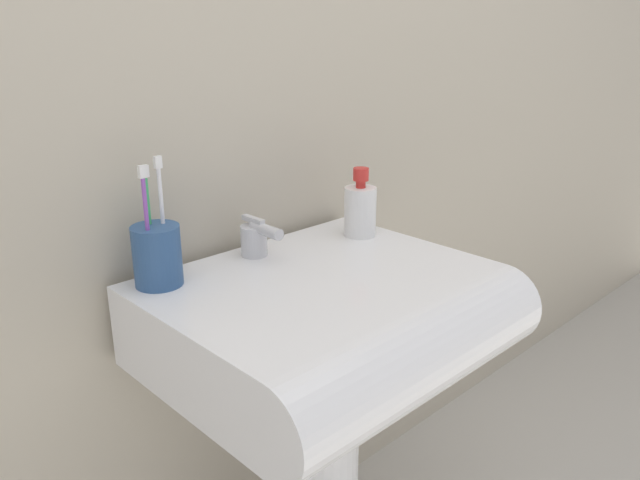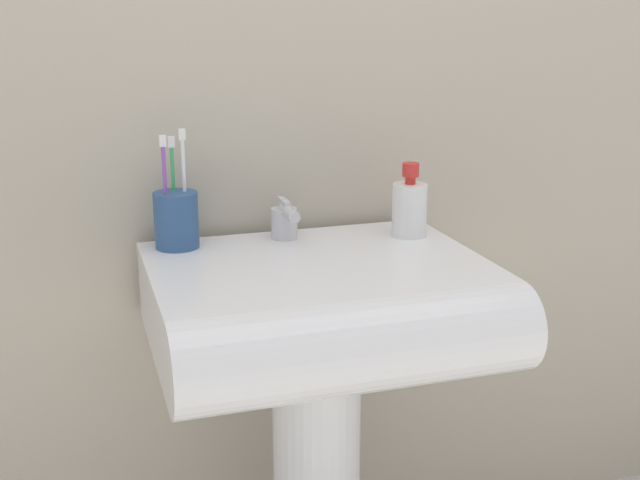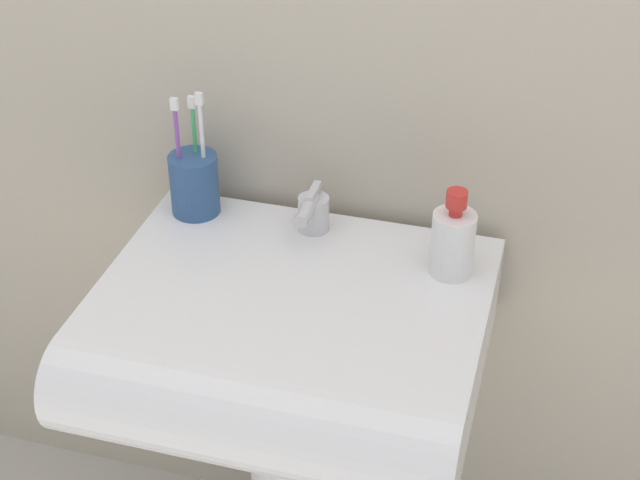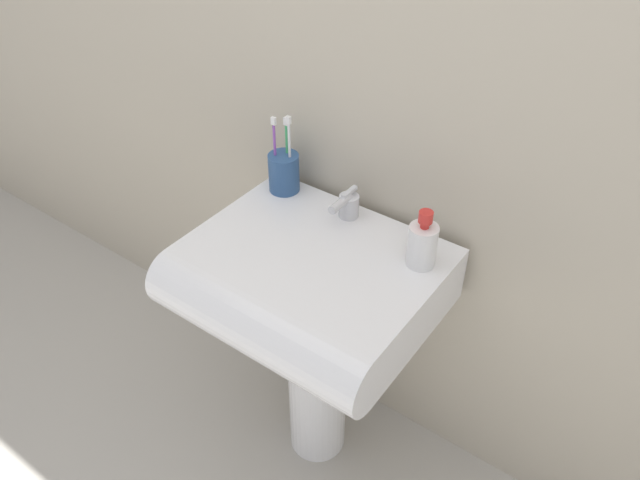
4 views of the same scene
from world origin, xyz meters
name	(u,v)px [view 4 (image 4 of 4)]	position (x,y,z in m)	size (l,w,h in m)	color
ground_plane	(318,438)	(0.00, 0.00, 0.00)	(6.00, 6.00, 0.00)	#ADA89E
wall_back	(386,28)	(0.00, 0.25, 1.20)	(5.00, 0.05, 2.40)	#B7AD99
sink_pedestal	(317,375)	(0.00, 0.00, 0.30)	(0.16, 0.16, 0.60)	white
sink_basin	(303,286)	(0.00, -0.05, 0.68)	(0.58, 0.49, 0.15)	white
faucet	(347,205)	(-0.02, 0.15, 0.79)	(0.05, 0.10, 0.08)	silver
toothbrush_cup	(284,172)	(-0.22, 0.16, 0.81)	(0.08, 0.08, 0.22)	#2D5184
soap_bottle	(422,244)	(0.22, 0.10, 0.81)	(0.07, 0.07, 0.14)	white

